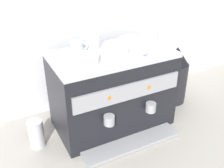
{
  "coord_description": "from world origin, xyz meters",
  "views": [
    {
      "loc": [
        -0.61,
        -1.19,
        1.0
      ],
      "look_at": [
        0.0,
        0.0,
        0.27
      ],
      "focal_mm": 43.54,
      "sensor_mm": 36.0,
      "label": 1
    }
  ],
  "objects": [
    {
      "name": "ceramic_cup_3",
      "position": [
        0.25,
        0.01,
        0.5
      ],
      "size": [
        0.11,
        0.08,
        0.08
      ],
      "color": "silver",
      "rests_on": "espresso_machine"
    },
    {
      "name": "ceramic_cup_0",
      "position": [
        -0.07,
        0.1,
        0.5
      ],
      "size": [
        0.12,
        0.07,
        0.08
      ],
      "color": "silver",
      "rests_on": "espresso_machine"
    },
    {
      "name": "coffee_grinder",
      "position": [
        0.48,
        0.04,
        0.19
      ],
      "size": [
        0.17,
        0.17,
        0.39
      ],
      "color": "black",
      "rests_on": "ground_plane"
    },
    {
      "name": "ceramic_cup_2",
      "position": [
        -0.16,
        0.08,
        0.49
      ],
      "size": [
        0.1,
        0.07,
        0.06
      ],
      "color": "silver",
      "rests_on": "espresso_machine"
    },
    {
      "name": "ceramic_bowl_1",
      "position": [
        0.14,
        0.05,
        0.48
      ],
      "size": [
        0.12,
        0.12,
        0.04
      ],
      "color": "white",
      "rests_on": "espresso_machine"
    },
    {
      "name": "ceramic_bowl_2",
      "position": [
        -0.16,
        -0.06,
        0.48
      ],
      "size": [
        0.12,
        0.12,
        0.04
      ],
      "color": "white",
      "rests_on": "espresso_machine"
    },
    {
      "name": "tiled_backsplash_wall",
      "position": [
        0.0,
        0.32,
        0.54
      ],
      "size": [
        2.8,
        0.03,
        1.08
      ],
      "primitive_type": "cube",
      "color": "silver",
      "rests_on": "ground_plane"
    },
    {
      "name": "ceramic_bowl_0",
      "position": [
        0.02,
        -0.02,
        0.47
      ],
      "size": [
        0.12,
        0.12,
        0.03
      ],
      "color": "white",
      "rests_on": "espresso_machine"
    },
    {
      "name": "ceramic_cup_1",
      "position": [
        0.13,
        -0.07,
        0.49
      ],
      "size": [
        0.08,
        0.12,
        0.06
      ],
      "color": "silver",
      "rests_on": "espresso_machine"
    },
    {
      "name": "milk_pitcher",
      "position": [
        -0.45,
        0.0,
        0.08
      ],
      "size": [
        0.08,
        0.08,
        0.16
      ],
      "primitive_type": "cylinder",
      "color": "#B7B7BC",
      "rests_on": "ground_plane"
    },
    {
      "name": "ground_plane",
      "position": [
        0.0,
        0.0,
        0.0
      ],
      "size": [
        4.0,
        4.0,
        0.0
      ],
      "primitive_type": "plane",
      "color": "#9E998E"
    },
    {
      "name": "espresso_machine",
      "position": [
        0.0,
        -0.0,
        0.23
      ],
      "size": [
        0.66,
        0.47,
        0.46
      ],
      "color": "black",
      "rests_on": "ground_plane"
    }
  ]
}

